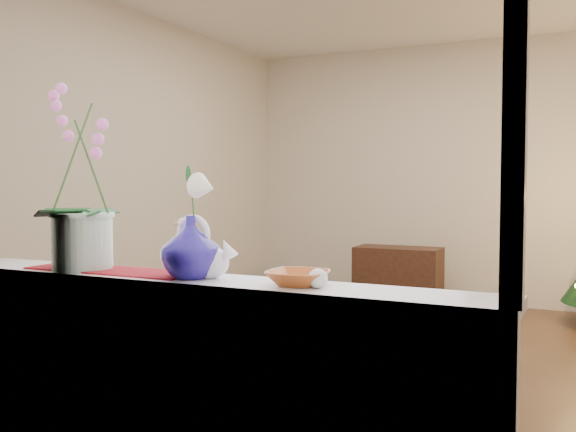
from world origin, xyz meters
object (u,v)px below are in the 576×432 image
orchid_pot (81,176)px  paperweight (318,279)px  side_table (398,278)px  swan (206,248)px  amber_dish (298,279)px  blue_vase (191,242)px

orchid_pot → paperweight: size_ratio=11.49×
paperweight → orchid_pot: bearing=179.3°
side_table → paperweight: bearing=-78.0°
orchid_pot → swan: size_ratio=2.94×
paperweight → side_table: (-0.95, 4.27, -0.64)m
amber_dish → side_table: bearing=101.6°
orchid_pot → side_table: 4.37m
orchid_pot → amber_dish: bearing=0.8°
paperweight → amber_dish: bearing=163.3°
paperweight → side_table: size_ratio=0.08×
orchid_pot → paperweight: orchid_pot is taller
swan → blue_vase: (-0.04, -0.03, 0.02)m
paperweight → side_table: paperweight is taller
swan → side_table: bearing=86.1°
swan → paperweight: size_ratio=3.91×
amber_dish → paperweight: bearing=-16.7°
swan → amber_dish: swan is taller
swan → blue_vase: blue_vase is taller
orchid_pot → swan: orchid_pot is taller
orchid_pot → amber_dish: (0.91, 0.01, -0.34)m
orchid_pot → swan: (0.55, 0.02, -0.26)m
swan → side_table: size_ratio=0.30×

